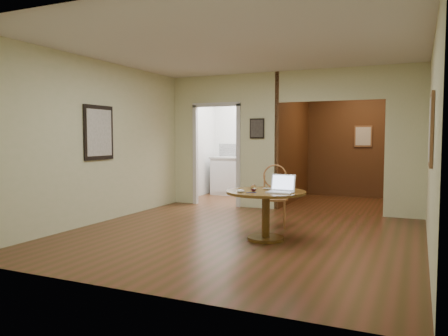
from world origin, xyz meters
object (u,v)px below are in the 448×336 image
at_px(open_laptop, 282,188).
at_px(chair, 275,192).
at_px(dining_table, 266,204).
at_px(closed_laptop, 272,189).

bearing_deg(open_laptop, chair, 114.25).
distance_m(dining_table, closed_laptop, 0.23).
relative_size(dining_table, closed_laptop, 3.78).
height_order(open_laptop, closed_laptop, open_laptop).
bearing_deg(closed_laptop, chair, 103.02).
bearing_deg(dining_table, open_laptop, -15.40).
bearing_deg(open_laptop, closed_laptop, 137.09).
xyz_separation_m(dining_table, open_laptop, (0.24, -0.07, 0.24)).
distance_m(open_laptop, closed_laptop, 0.27).
xyz_separation_m(dining_table, chair, (-0.17, 0.94, 0.04)).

